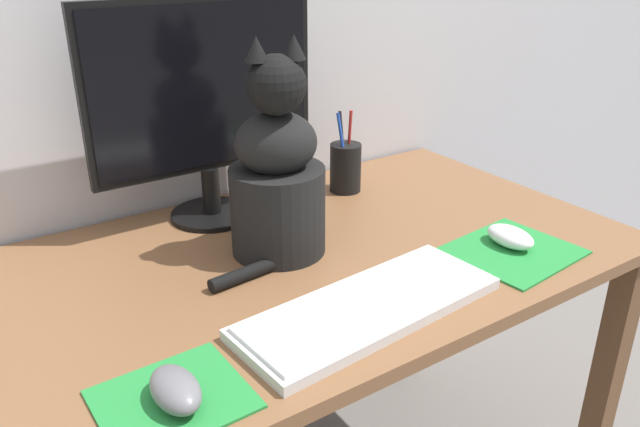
{
  "coord_description": "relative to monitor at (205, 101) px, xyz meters",
  "views": [
    {
      "loc": [
        -0.49,
        -0.85,
        1.23
      ],
      "look_at": [
        0.02,
        -0.09,
        0.82
      ],
      "focal_mm": 35.0,
      "sensor_mm": 36.0,
      "label": 1
    }
  ],
  "objects": [
    {
      "name": "keyboard",
      "position": [
        0.04,
        -0.46,
        -0.23
      ],
      "size": [
        0.44,
        0.19,
        0.02
      ],
      "rotation": [
        0.0,
        0.0,
        0.08
      ],
      "color": "silver",
      "rests_on": "desk"
    },
    {
      "name": "monitor",
      "position": [
        0.0,
        0.0,
        0.0
      ],
      "size": [
        0.46,
        0.17,
        0.43
      ],
      "color": "black",
      "rests_on": "desk"
    },
    {
      "name": "mousepad_left",
      "position": [
        -0.28,
        -0.48,
        -0.24
      ],
      "size": [
        0.18,
        0.16,
        0.0
      ],
      "rotation": [
        0.0,
        0.0,
        0.02
      ],
      "color": "#238438",
      "rests_on": "desk"
    },
    {
      "name": "mousepad_right",
      "position": [
        0.39,
        -0.45,
        -0.24
      ],
      "size": [
        0.23,
        0.21,
        0.0
      ],
      "rotation": [
        0.0,
        0.0,
        0.1
      ],
      "color": "#238438",
      "rests_on": "desk"
    },
    {
      "name": "computer_mouse_right",
      "position": [
        0.4,
        -0.44,
        -0.22
      ],
      "size": [
        0.06,
        0.1,
        0.04
      ],
      "color": "white",
      "rests_on": "mousepad_right"
    },
    {
      "name": "desk",
      "position": [
        0.02,
        -0.25,
        -0.34
      ],
      "size": [
        1.29,
        0.69,
        0.7
      ],
      "color": "brown",
      "rests_on": "ground_plane"
    },
    {
      "name": "cat",
      "position": [
        0.03,
        -0.21,
        -0.1
      ],
      "size": [
        0.27,
        0.21,
        0.39
      ],
      "rotation": [
        0.0,
        0.0,
        -0.25
      ],
      "color": "black",
      "rests_on": "desk"
    },
    {
      "name": "computer_mouse_left",
      "position": [
        -0.28,
        -0.49,
        -0.22
      ],
      "size": [
        0.06,
        0.1,
        0.04
      ],
      "color": "slate",
      "rests_on": "mousepad_left"
    },
    {
      "name": "pen_cup",
      "position": [
        0.31,
        -0.04,
        -0.18
      ],
      "size": [
        0.07,
        0.07,
        0.18
      ],
      "color": "black",
      "rests_on": "desk"
    }
  ]
}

